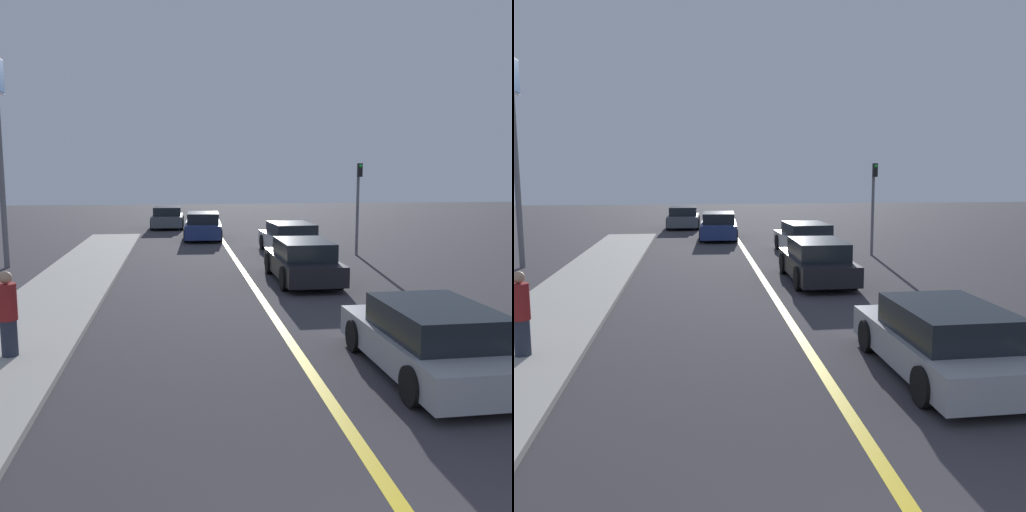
# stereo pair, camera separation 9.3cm
# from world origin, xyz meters

# --- Properties ---
(road_center_line) EXTENTS (0.20, 60.00, 0.01)m
(road_center_line) POSITION_xyz_m (0.00, 18.00, 0.00)
(road_center_line) COLOR gold
(road_center_line) RESTS_ON ground_plane
(sidewalk_left) EXTENTS (2.54, 28.57, 0.12)m
(sidewalk_left) POSITION_xyz_m (-5.55, 14.29, 0.06)
(sidewalk_left) COLOR #ADA89E
(sidewalk_left) RESTS_ON ground_plane
(car_near_right_lane) EXTENTS (2.01, 4.31, 1.24)m
(car_near_right_lane) POSITION_xyz_m (2.01, 5.99, 0.60)
(car_near_right_lane) COLOR #9E9EA3
(car_near_right_lane) RESTS_ON ground_plane
(car_ahead_center) EXTENTS (1.88, 4.64, 1.34)m
(car_ahead_center) POSITION_xyz_m (1.65, 14.55, 0.65)
(car_ahead_center) COLOR black
(car_ahead_center) RESTS_ON ground_plane
(car_far_distant) EXTENTS (2.16, 4.69, 1.33)m
(car_far_distant) POSITION_xyz_m (2.50, 20.79, 0.64)
(car_far_distant) COLOR silver
(car_far_distant) RESTS_ON ground_plane
(car_parked_left_lot) EXTENTS (2.09, 4.80, 1.39)m
(car_parked_left_lot) POSITION_xyz_m (-0.95, 26.75, 0.67)
(car_parked_left_lot) COLOR navy
(car_parked_left_lot) RESTS_ON ground_plane
(car_oncoming_far) EXTENTS (2.05, 4.00, 1.34)m
(car_oncoming_far) POSITION_xyz_m (-2.88, 32.81, 0.65)
(car_oncoming_far) COLOR #4C5156
(car_oncoming_far) RESTS_ON ground_plane
(pedestrian_mid_group) EXTENTS (0.34, 0.34, 1.56)m
(pedestrian_mid_group) POSITION_xyz_m (-5.32, 7.60, 0.90)
(pedestrian_mid_group) COLOR #282D3D
(pedestrian_mid_group) RESTS_ON sidewalk_left
(traffic_light) EXTENTS (0.18, 0.40, 3.81)m
(traffic_light) POSITION_xyz_m (5.16, 19.88, 2.36)
(traffic_light) COLOR slate
(traffic_light) RESTS_ON ground_plane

